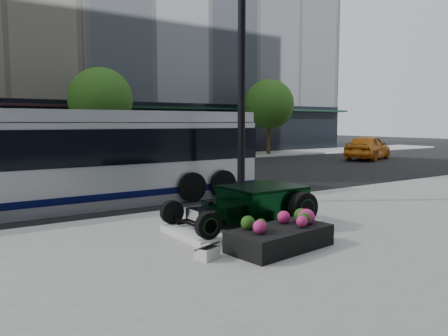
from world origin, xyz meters
TOP-DOWN VIEW (x-y plane):
  - ground at (0.00, 0.00)m, footprint 120.00×120.00m
  - sidewalk_far at (0.00, 14.00)m, footprint 70.00×4.00m
  - street_trees at (1.15, 13.07)m, footprint 29.80×3.80m
  - display_plinth at (-1.63, -4.98)m, footprint 3.40×1.80m
  - hot_rod at (-1.30, -4.98)m, footprint 3.22×2.00m
  - info_plaque at (-3.52, -6.43)m, footprint 0.48×0.41m
  - lamppost at (0.31, -2.20)m, footprint 0.43×0.43m
  - flower_planter at (-2.01, -6.67)m, footprint 2.18×1.29m
  - transit_bus at (-4.00, 0.56)m, footprint 12.12×2.88m
  - white_sedan at (2.81, 5.28)m, footprint 5.04×3.35m
  - yellow_taxi at (17.53, 6.52)m, footprint 5.38×3.63m

SIDE VIEW (x-z plane):
  - ground at x=0.00m, z-range 0.00..0.00m
  - sidewalk_far at x=0.00m, z-range 0.00..0.12m
  - display_plinth at x=-1.63m, z-range 0.12..0.27m
  - info_plaque at x=-3.52m, z-range 0.09..0.40m
  - flower_planter at x=-2.01m, z-range 0.03..0.70m
  - white_sedan at x=2.81m, z-range 0.00..1.36m
  - hot_rod at x=-1.30m, z-range 0.29..1.10m
  - yellow_taxi at x=17.53m, z-range 0.00..1.70m
  - transit_bus at x=-4.00m, z-range 0.02..2.95m
  - lamppost at x=0.31m, z-range -0.17..7.60m
  - street_trees at x=1.15m, z-range 0.92..6.62m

